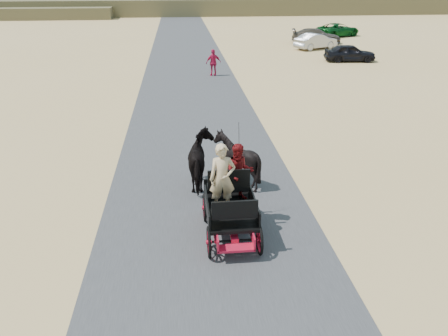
{
  "coord_description": "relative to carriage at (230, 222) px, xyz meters",
  "views": [
    {
      "loc": [
        -0.64,
        -10.66,
        6.34
      ],
      "look_at": [
        0.52,
        0.65,
        1.2
      ],
      "focal_mm": 35.0,
      "sensor_mm": 36.0,
      "label": 1
    }
  ],
  "objects": [
    {
      "name": "pedestrian",
      "position": [
        1.11,
        19.15,
        0.5
      ],
      "size": [
        1.07,
        0.61,
        1.73
      ],
      "primitive_type": "imported",
      "rotation": [
        0.0,
        0.0,
        3.34
      ],
      "color": "#B5143E",
      "rests_on": "ground"
    },
    {
      "name": "ground",
      "position": [
        -0.52,
        0.95,
        -0.36
      ],
      "size": [
        140.0,
        140.0,
        0.0
      ],
      "primitive_type": "plane",
      "color": "tan"
    },
    {
      "name": "car_c",
      "position": [
        12.08,
        32.49,
        0.31
      ],
      "size": [
        4.92,
        2.73,
        1.35
      ],
      "primitive_type": "imported",
      "rotation": [
        0.0,
        0.0,
        1.38
      ],
      "color": "brown",
      "rests_on": "ground"
    },
    {
      "name": "car_b",
      "position": [
        11.05,
        29.2,
        0.31
      ],
      "size": [
        4.29,
        3.12,
        1.35
      ],
      "primitive_type": "imported",
      "rotation": [
        0.0,
        0.0,
        2.04
      ],
      "color": "#B2B2B7",
      "rests_on": "ground"
    },
    {
      "name": "horse_right",
      "position": [
        0.55,
        3.0,
        0.49
      ],
      "size": [
        1.37,
        1.54,
        1.7
      ],
      "primitive_type": "imported",
      "rotation": [
        0.0,
        0.0,
        3.14
      ],
      "color": "black",
      "rests_on": "ground"
    },
    {
      "name": "car_d",
      "position": [
        15.76,
        36.89,
        0.32
      ],
      "size": [
        5.4,
        4.2,
        1.36
      ],
      "primitive_type": "imported",
      "rotation": [
        0.0,
        0.0,
        2.03
      ],
      "color": "#0C4C19",
      "rests_on": "ground"
    },
    {
      "name": "horse_left",
      "position": [
        -0.55,
        3.0,
        0.49
      ],
      "size": [
        0.91,
        2.01,
        1.7
      ],
      "primitive_type": "imported",
      "rotation": [
        0.0,
        0.0,
        3.14
      ],
      "color": "black",
      "rests_on": "ground"
    },
    {
      "name": "road",
      "position": [
        -0.52,
        0.95,
        -0.35
      ],
      "size": [
        6.0,
        140.0,
        0.01
      ],
      "primitive_type": "cube",
      "color": "#38383A",
      "rests_on": "ground"
    },
    {
      "name": "ridge_far",
      "position": [
        -0.52,
        62.95,
        0.84
      ],
      "size": [
        140.0,
        6.0,
        2.4
      ],
      "primitive_type": "cube",
      "color": "brown",
      "rests_on": "ground"
    },
    {
      "name": "driver_man",
      "position": [
        -0.2,
        0.05,
        1.26
      ],
      "size": [
        0.66,
        0.43,
        1.8
      ],
      "primitive_type": "imported",
      "color": "tan",
      "rests_on": "carriage"
    },
    {
      "name": "passenger_woman",
      "position": [
        0.3,
        0.6,
        1.15
      ],
      "size": [
        0.77,
        0.6,
        1.58
      ],
      "primitive_type": "imported",
      "color": "#660C0F",
      "rests_on": "carriage"
    },
    {
      "name": "carriage",
      "position": [
        0.0,
        0.0,
        0.0
      ],
      "size": [
        1.3,
        2.4,
        0.72
      ],
      "primitive_type": null,
      "color": "black",
      "rests_on": "ground"
    },
    {
      "name": "car_a",
      "position": [
        11.9,
        23.13,
        0.29
      ],
      "size": [
        3.93,
        1.89,
        1.3
      ],
      "primitive_type": "imported",
      "rotation": [
        0.0,
        0.0,
        1.47
      ],
      "color": "black",
      "rests_on": "ground"
    }
  ]
}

